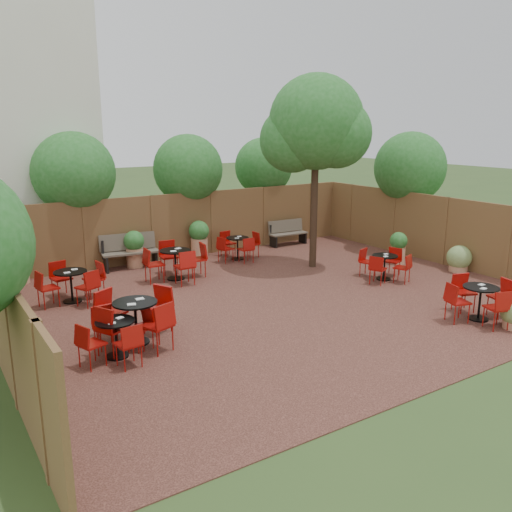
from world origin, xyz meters
TOP-DOWN VIEW (x-y plane):
  - ground at (0.00, 0.00)m, footprint 80.00×80.00m
  - courtyard_paving at (0.00, 0.00)m, footprint 12.00×10.00m
  - fence_back at (0.00, 5.00)m, footprint 12.00×0.08m
  - fence_right at (6.00, 0.00)m, footprint 0.08×10.00m
  - overhang_foliage at (-1.07, 3.05)m, footprint 15.48×10.40m
  - courtyard_tree at (2.59, 1.86)m, footprint 2.76×2.66m
  - park_bench_left at (-1.89, 4.63)m, footprint 1.64×0.73m
  - park_bench_right at (3.69, 4.62)m, footprint 1.38×0.49m
  - bistro_tables at (-1.19, 0.56)m, footprint 9.00×8.68m
  - planters at (-0.70, 4.00)m, footprint 10.34×4.44m
  - low_shrubs at (4.41, -2.73)m, footprint 3.37×4.05m

SIDE VIEW (x-z plane):
  - ground at x=0.00m, z-range 0.00..0.00m
  - courtyard_paving at x=0.00m, z-range 0.00..0.02m
  - low_shrubs at x=4.41m, z-range -0.01..0.73m
  - bistro_tables at x=-1.19m, z-range -0.02..0.92m
  - park_bench_right at x=3.69m, z-range 0.03..0.87m
  - park_bench_left at x=-1.89m, z-range 0.03..1.02m
  - planters at x=-0.70m, z-range 0.03..1.17m
  - fence_back at x=0.00m, z-range 0.00..2.00m
  - fence_right at x=6.00m, z-range 0.00..2.00m
  - overhang_foliage at x=-1.07m, z-range 1.48..3.80m
  - courtyard_tree at x=2.59m, z-range 1.24..6.61m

